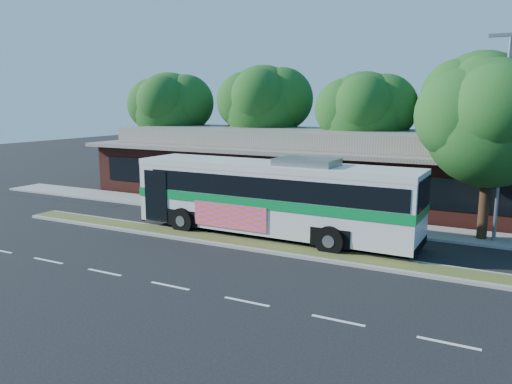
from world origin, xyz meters
TOP-DOWN VIEW (x-y plane):
  - ground at (0.00, 0.00)m, footprint 120.00×120.00m
  - median_strip at (0.00, 0.60)m, footprint 26.00×1.10m
  - sidewalk at (0.00, 6.40)m, footprint 44.00×2.60m
  - parking_lot at (-18.00, 10.00)m, footprint 14.00×12.00m
  - plaza_building at (0.00, 12.99)m, footprint 33.20×11.20m
  - lamp_post at (9.56, 6.00)m, footprint 0.93×0.18m
  - tree_bg_a at (-14.58, 15.14)m, footprint 6.47×5.80m
  - tree_bg_b at (-6.57, 16.14)m, footprint 6.69×6.00m
  - tree_bg_c at (1.40, 15.13)m, footprint 6.24×5.60m
  - tree_bg_d at (8.45, 16.15)m, footprint 6.91×6.20m
  - transit_bus at (0.41, 2.40)m, footprint 13.56×3.36m
  - sedan at (-9.00, 7.80)m, footprint 4.66×2.28m
  - sidewalk_tree at (9.50, 6.34)m, footprint 6.31×5.66m

SIDE VIEW (x-z plane):
  - ground at x=0.00m, z-range 0.00..0.00m
  - parking_lot at x=-18.00m, z-range 0.00..0.01m
  - sidewalk at x=0.00m, z-range 0.00..0.12m
  - median_strip at x=0.00m, z-range 0.00..0.15m
  - sedan at x=-9.00m, z-range 0.00..1.31m
  - transit_bus at x=0.41m, z-range 0.21..4.00m
  - plaza_building at x=0.00m, z-range -0.10..4.35m
  - lamp_post at x=9.56m, z-range 0.37..9.44m
  - sidewalk_tree at x=9.50m, z-range 1.37..9.51m
  - tree_bg_c at x=1.40m, z-range 1.46..9.72m
  - tree_bg_a at x=-14.58m, z-range 1.55..10.18m
  - tree_bg_b at x=-6.57m, z-range 1.64..10.64m
  - tree_bg_d at x=8.45m, z-range 1.73..11.10m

